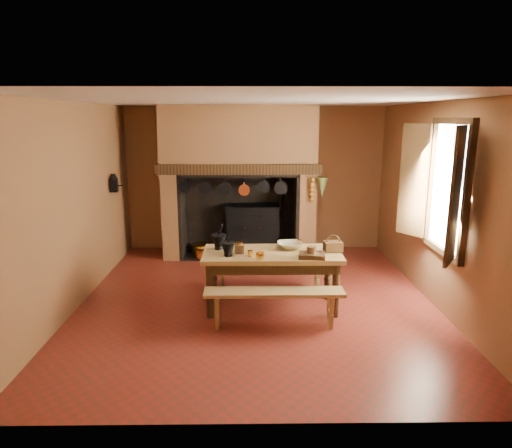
{
  "coord_description": "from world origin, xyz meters",
  "views": [
    {
      "loc": [
        -0.1,
        -6.19,
        2.58
      ],
      "look_at": [
        -0.01,
        0.3,
        1.06
      ],
      "focal_mm": 32.0,
      "sensor_mm": 36.0,
      "label": 1
    }
  ],
  "objects": [
    {
      "name": "chimney_breast",
      "position": [
        -0.3,
        2.31,
        1.81
      ],
      "size": [
        2.95,
        0.96,
        2.8
      ],
      "color": "brown",
      "rests_on": "floor"
    },
    {
      "name": "iron_range",
      "position": [
        -0.04,
        2.45,
        0.48
      ],
      "size": [
        1.12,
        0.55,
        1.6
      ],
      "color": "black",
      "rests_on": "floor"
    },
    {
      "name": "glass_jar",
      "position": [
        1.03,
        -0.27,
        0.87
      ],
      "size": [
        0.08,
        0.08,
        0.13
      ],
      "primitive_type": "cylinder",
      "rotation": [
        0.0,
        0.0,
        -0.06
      ],
      "color": "beige",
      "rests_on": "work_table"
    },
    {
      "name": "wooden_tray",
      "position": [
        0.7,
        -0.54,
        0.83
      ],
      "size": [
        0.36,
        0.28,
        0.06
      ],
      "primitive_type": "cube",
      "rotation": [
        0.0,
        0.0,
        -0.13
      ],
      "color": "#392612",
      "rests_on": "work_table"
    },
    {
      "name": "floor",
      "position": [
        0.0,
        0.0,
        0.0
      ],
      "size": [
        5.5,
        5.5,
        0.0
      ],
      "primitive_type": "plane",
      "color": "maroon",
      "rests_on": "ground"
    },
    {
      "name": "brass_mug_b",
      "position": [
        0.61,
        0.04,
        0.85
      ],
      "size": [
        0.09,
        0.09,
        0.09
      ],
      "primitive_type": "cylinder",
      "rotation": [
        0.0,
        0.0,
        0.21
      ],
      "color": "gold",
      "rests_on": "work_table"
    },
    {
      "name": "coffee_grinder",
      "position": [
        -0.24,
        -0.32,
        0.88
      ],
      "size": [
        0.17,
        0.13,
        0.19
      ],
      "rotation": [
        0.0,
        0.0,
        0.1
      ],
      "color": "#392612",
      "rests_on": "work_table"
    },
    {
      "name": "brass_mug_a",
      "position": [
        -0.1,
        -0.47,
        0.85
      ],
      "size": [
        0.09,
        0.09,
        0.08
      ],
      "primitive_type": "cylinder",
      "rotation": [
        0.0,
        0.0,
        0.33
      ],
      "color": "gold",
      "rests_on": "work_table"
    },
    {
      "name": "window",
      "position": [
        2.35,
        -0.4,
        1.7
      ],
      "size": [
        0.39,
        1.75,
        1.76
      ],
      "color": "white",
      "rests_on": "wall_right"
    },
    {
      "name": "mortar_large",
      "position": [
        -0.53,
        -0.13,
        0.92
      ],
      "size": [
        0.21,
        0.21,
        0.35
      ],
      "rotation": [
        0.0,
        0.0,
        -0.43
      ],
      "color": "black",
      "rests_on": "work_table"
    },
    {
      "name": "bench_front",
      "position": [
        0.2,
        -0.88,
        0.37
      ],
      "size": [
        1.74,
        0.3,
        0.49
      ],
      "color": "#A4844B",
      "rests_on": "floor"
    },
    {
      "name": "brass_cup",
      "position": [
        0.04,
        -0.59,
        0.85
      ],
      "size": [
        0.12,
        0.12,
        0.09
      ],
      "primitive_type": "imported",
      "rotation": [
        0.0,
        0.0,
        0.04
      ],
      "color": "gold",
      "rests_on": "work_table"
    },
    {
      "name": "hanging_pans",
      "position": [
        -0.34,
        1.81,
        1.36
      ],
      "size": [
        1.92,
        0.29,
        0.27
      ],
      "color": "black",
      "rests_on": "chimney_breast"
    },
    {
      "name": "mortar_small",
      "position": [
        -0.38,
        -0.45,
        0.91
      ],
      "size": [
        0.19,
        0.19,
        0.32
      ],
      "rotation": [
        0.0,
        0.0,
        0.27
      ],
      "color": "black",
      "rests_on": "work_table"
    },
    {
      "name": "work_table",
      "position": [
        0.2,
        -0.27,
        0.68
      ],
      "size": [
        1.86,
        0.83,
        0.81
      ],
      "color": "#A4844B",
      "rests_on": "floor"
    },
    {
      "name": "back_wall",
      "position": [
        0.0,
        2.75,
        1.4
      ],
      "size": [
        5.0,
        0.02,
        2.8
      ],
      "primitive_type": "cube",
      "color": "brown",
      "rests_on": "floor"
    },
    {
      "name": "wall_front",
      "position": [
        0.0,
        -2.75,
        1.4
      ],
      "size": [
        5.0,
        0.02,
        2.8
      ],
      "primitive_type": "cube",
      "color": "brown",
      "rests_on": "floor"
    },
    {
      "name": "wicker_basket",
      "position": [
        1.03,
        -0.26,
        0.88
      ],
      "size": [
        0.26,
        0.2,
        0.23
      ],
      "rotation": [
        0.0,
        0.0,
        0.09
      ],
      "color": "#4E3617",
      "rests_on": "work_table"
    },
    {
      "name": "onion_string",
      "position": [
        1.0,
        1.79,
        1.33
      ],
      "size": [
        0.12,
        0.1,
        0.46
      ],
      "primitive_type": null,
      "color": "#B46B21",
      "rests_on": "chimney_breast"
    },
    {
      "name": "wall_coffee_mill",
      "position": [
        -2.42,
        1.55,
        1.52
      ],
      "size": [
        0.23,
        0.16,
        0.31
      ],
      "color": "black",
      "rests_on": "wall_left"
    },
    {
      "name": "wall_left",
      "position": [
        -2.5,
        0.0,
        1.4
      ],
      "size": [
        0.02,
        5.5,
        2.8
      ],
      "primitive_type": "cube",
      "color": "brown",
      "rests_on": "floor"
    },
    {
      "name": "wall_right",
      "position": [
        2.5,
        0.0,
        1.4
      ],
      "size": [
        0.02,
        5.5,
        2.8
      ],
      "primitive_type": "cube",
      "color": "brown",
      "rests_on": "floor"
    },
    {
      "name": "herb_bunch",
      "position": [
        1.18,
        1.79,
        1.38
      ],
      "size": [
        0.2,
        0.2,
        0.35
      ],
      "primitive_type": "cone",
      "rotation": [
        3.14,
        0.0,
        0.0
      ],
      "color": "#5A652F",
      "rests_on": "chimney_breast"
    },
    {
      "name": "ceiling",
      "position": [
        0.0,
        0.0,
        2.8
      ],
      "size": [
        5.5,
        5.5,
        0.0
      ],
      "primitive_type": "plane",
      "rotation": [
        3.14,
        0.0,
        0.0
      ],
      "color": "silver",
      "rests_on": "back_wall"
    },
    {
      "name": "stoneware_crock",
      "position": [
        0.7,
        -0.54,
        0.88
      ],
      "size": [
        0.14,
        0.14,
        0.15
      ],
      "primitive_type": "cylinder",
      "rotation": [
        0.0,
        0.0,
        0.17
      ],
      "color": "brown",
      "rests_on": "work_table"
    },
    {
      "name": "hearth_pans",
      "position": [
        -1.05,
        2.22,
        0.09
      ],
      "size": [
        0.51,
        0.62,
        0.2
      ],
      "color": "gold",
      "rests_on": "floor"
    },
    {
      "name": "bench_back",
      "position": [
        0.2,
        0.37,
        0.37
      ],
      "size": [
        1.78,
        0.31,
        0.5
      ],
      "color": "#A4844B",
      "rests_on": "floor"
    },
    {
      "name": "mixing_bowl",
      "position": [
        0.46,
        -0.09,
        0.85
      ],
      "size": [
        0.37,
        0.37,
        0.09
      ],
      "primitive_type": "imported",
      "rotation": [
        0.0,
        0.0,
        0.08
      ],
      "color": "#BBB590",
      "rests_on": "work_table"
    }
  ]
}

